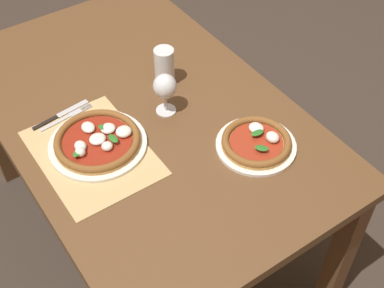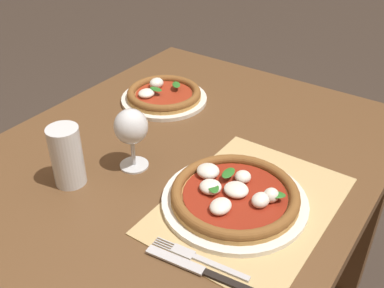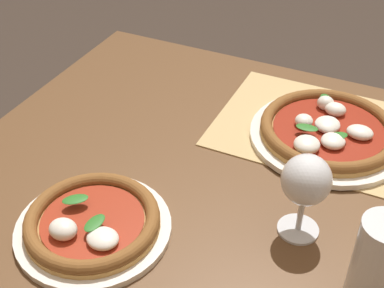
{
  "view_description": "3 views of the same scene",
  "coord_description": "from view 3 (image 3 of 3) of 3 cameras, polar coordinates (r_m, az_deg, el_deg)",
  "views": [
    {
      "loc": [
        1.23,
        -0.63,
        2.0
      ],
      "look_at": [
        0.27,
        0.02,
        0.79
      ],
      "focal_mm": 50.0,
      "sensor_mm": 36.0,
      "label": 1
    },
    {
      "loc": [
        -0.59,
        -0.56,
        1.39
      ],
      "look_at": [
        0.14,
        -0.05,
        0.8
      ],
      "focal_mm": 42.0,
      "sensor_mm": 36.0,
      "label": 2
    },
    {
      "loc": [
        -0.05,
        0.7,
        1.4
      ],
      "look_at": [
        0.28,
        0.01,
        0.82
      ],
      "focal_mm": 50.0,
      "sensor_mm": 36.0,
      "label": 3
    }
  ],
  "objects": [
    {
      "name": "pint_glass",
      "position": [
        0.82,
        19.16,
        -11.84
      ],
      "size": [
        0.07,
        0.07,
        0.15
      ],
      "color": "silver",
      "rests_on": "dining_table"
    },
    {
      "name": "wine_glass",
      "position": [
        0.85,
        12.05,
        -4.12
      ],
      "size": [
        0.08,
        0.08,
        0.16
      ],
      "color": "silver",
      "rests_on": "dining_table"
    },
    {
      "name": "pizza_far",
      "position": [
        0.91,
        -10.59,
        -8.33
      ],
      "size": [
        0.26,
        0.26,
        0.05
      ],
      "color": "silver",
      "rests_on": "dining_table"
    },
    {
      "name": "paper_placemat",
      "position": [
        1.16,
        13.81,
        1.52
      ],
      "size": [
        0.44,
        0.33,
        0.0
      ],
      "primitive_type": "cube",
      "color": "tan",
      "rests_on": "dining_table"
    },
    {
      "name": "dining_table",
      "position": [
        1.03,
        14.66,
        -11.14
      ],
      "size": [
        1.47,
        0.92,
        0.74
      ],
      "color": "brown",
      "rests_on": "ground"
    },
    {
      "name": "pizza_near",
      "position": [
        1.12,
        14.34,
        1.37
      ],
      "size": [
        0.32,
        0.32,
        0.05
      ],
      "color": "silver",
      "rests_on": "paper_placemat"
    }
  ]
}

